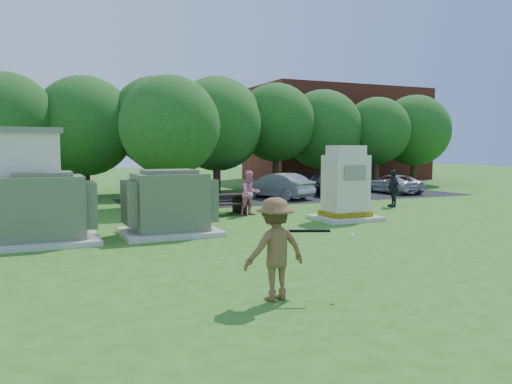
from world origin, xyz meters
name	(u,v)px	position (x,y,z in m)	size (l,w,h in m)	color
ground	(318,254)	(0.00, 0.00, 0.00)	(120.00, 120.00, 0.00)	#2D6619
brick_building	(336,134)	(18.00, 27.00, 4.00)	(15.00, 8.00, 8.00)	maroon
parking_strip	(302,197)	(7.00, 13.50, 0.01)	(20.00, 6.00, 0.01)	#232326
transformer_left	(44,210)	(-6.50, 4.50, 0.97)	(3.00, 2.40, 2.07)	beige
transformer_right	(170,204)	(-2.80, 4.50, 0.97)	(3.00, 2.40, 2.07)	beige
generator_cabinet	(346,188)	(4.16, 4.93, 1.25)	(2.35, 1.92, 2.86)	beige
picnic_table	(221,202)	(0.30, 8.34, 0.53)	(1.97, 1.47, 0.84)	black
batter	(275,249)	(-2.75, -3.10, 0.93)	(1.21, 0.69, 1.87)	brown
person_at_picnic	(250,193)	(1.32, 7.59, 0.92)	(0.89, 0.69, 1.83)	pink
person_walking_right	(393,188)	(8.65, 7.65, 0.87)	(1.02, 0.43, 1.75)	#222227
car_white	(178,189)	(-0.11, 13.56, 0.71)	(1.67, 4.15, 1.41)	silver
car_silver_a	(277,186)	(5.43, 13.42, 0.70)	(1.48, 4.24, 1.40)	#A1A1A5
car_dark	(326,185)	(8.88, 13.90, 0.62)	(1.74, 4.29, 1.25)	black
car_silver_b	(392,184)	(13.37, 13.55, 0.57)	(1.88, 4.08, 1.13)	silver
batting_equipment	(310,232)	(-2.07, -3.17, 1.20)	(1.51, 0.42, 0.19)	black
tree_row	(186,125)	(1.75, 18.50, 4.15)	(41.30, 13.30, 7.30)	#47301E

